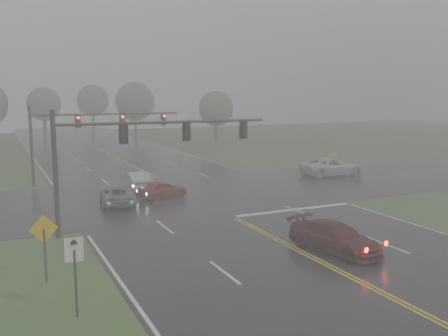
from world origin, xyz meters
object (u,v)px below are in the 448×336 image
signal_gantry_far (81,128)px  sedan_red (163,198)px  car_grey (117,204)px  pickup_white (332,176)px  sedan_maroon (334,252)px  sedan_silver (136,190)px  signal_gantry_near (127,145)px

signal_gantry_far → sedan_red: bearing=-63.8°
car_grey → pickup_white: bearing=-162.4°
car_grey → pickup_white: 20.91m
sedan_maroon → signal_gantry_far: (-7.76, 23.92, 4.61)m
pickup_white → signal_gantry_far: (-21.35, 5.85, 4.61)m
sedan_maroon → sedan_silver: size_ratio=1.08×
sedan_red → signal_gantry_near: signal_gantry_near is taller
car_grey → sedan_silver: bearing=-111.6°
sedan_red → sedan_silver: bearing=1.3°
sedan_red → signal_gantry_far: 10.60m
sedan_maroon → signal_gantry_near: signal_gantry_near is taller
sedan_maroon → pickup_white: 22.61m
sedan_maroon → sedan_silver: sedan_silver is taller
sedan_maroon → signal_gantry_far: 25.57m
signal_gantry_near → signal_gantry_far: (0.10, 15.75, -0.11)m
sedan_red → pickup_white: size_ratio=0.61×
signal_gantry_near → signal_gantry_far: 15.75m
sedan_maroon → sedan_silver: bearing=88.8°
sedan_red → sedan_silver: 3.81m
sedan_maroon → signal_gantry_far: signal_gantry_far is taller
sedan_silver → sedan_maroon: bearing=102.7°
sedan_silver → signal_gantry_near: size_ratio=0.36×
sedan_maroon → pickup_white: (13.59, 18.07, 0.00)m
pickup_white → signal_gantry_far: size_ratio=0.47×
sedan_red → car_grey: 3.56m
pickup_white → signal_gantry_near: bearing=120.4°
sedan_silver → sedan_red: bearing=104.3°
car_grey → pickup_white: (20.63, 3.43, 0.00)m
sedan_maroon → pickup_white: bearing=38.5°
car_grey → signal_gantry_near: bearing=91.0°
signal_gantry_far → sedan_maroon: bearing=-72.0°
sedan_silver → signal_gantry_near: 12.29m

